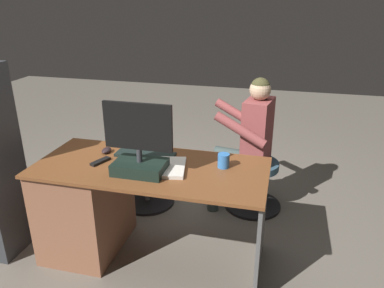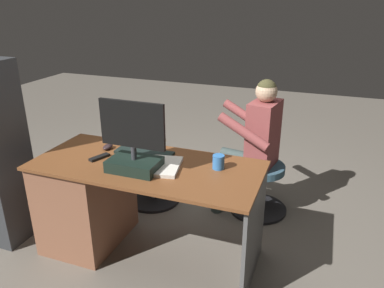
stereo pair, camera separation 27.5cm
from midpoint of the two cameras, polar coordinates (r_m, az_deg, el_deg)
name	(u,v)px [view 1 (the left image)]	position (r m, az deg, el deg)	size (l,w,h in m)	color
ground_plane	(170,226)	(3.18, -5.94, -12.40)	(10.00, 10.00, 0.00)	#686056
desk	(98,202)	(2.86, -16.88, -8.58)	(1.56, 0.69, 0.72)	brown
monitor	(139,152)	(2.39, -11.32, -1.20)	(0.44, 0.22, 0.46)	black
keyboard	(145,155)	(2.68, -10.04, -1.65)	(0.42, 0.14, 0.02)	black
computer_mouse	(106,150)	(2.79, -15.67, -1.00)	(0.06, 0.10, 0.04)	#2A1E21
cup	(224,161)	(2.46, 1.64, -2.62)	(0.08, 0.08, 0.09)	#3372BF
tv_remote	(100,161)	(2.65, -16.69, -2.61)	(0.04, 0.15, 0.02)	black
notebook_binder	(168,167)	(2.46, -6.88, -3.62)	(0.22, 0.30, 0.02)	silver
office_chair_teddy	(146,176)	(3.42, -9.27, -4.95)	(0.50, 0.50, 0.44)	black
teddy_bear	(145,144)	(3.30, -9.51, -0.12)	(0.21, 0.21, 0.30)	tan
visitor_chair	(254,181)	(3.34, 7.08, -5.64)	(0.50, 0.50, 0.44)	black
person	(247,136)	(3.16, 5.97, 1.18)	(0.54, 0.54, 1.17)	brown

